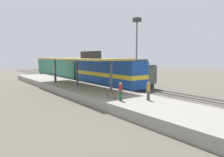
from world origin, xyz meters
TOP-DOWN VIEW (x-y plane):
  - ground_plane at (2.00, 0.00)m, footprint 120.00×120.00m
  - track_near at (0.00, 0.00)m, footprint 3.20×110.00m
  - track_far at (4.60, 0.00)m, footprint 3.20×110.00m
  - platform at (-4.60, 0.00)m, footprint 6.00×44.00m
  - station_canopy at (-4.60, -0.09)m, footprint 5.20×18.00m
  - platform_bench at (-6.00, -9.97)m, footprint 0.44×1.70m
  - locomotive at (0.00, -0.65)m, footprint 2.93×14.43m
  - passenger_carriage_single at (0.00, 17.35)m, footprint 2.90×20.00m
  - freight_car at (4.60, 0.73)m, footprint 2.80×12.00m
  - light_mast at (7.80, 1.08)m, footprint 1.10×1.10m
  - person_waiting at (-5.64, 5.45)m, footprint 0.34×0.34m
  - person_walking at (-3.85, -12.79)m, footprint 0.34×0.34m
  - person_boarding at (-6.04, -11.35)m, footprint 0.34×0.34m

SIDE VIEW (x-z plane):
  - ground_plane at x=2.00m, z-range 0.00..0.00m
  - track_near at x=0.00m, z-range -0.05..0.11m
  - track_far at x=4.60m, z-range -0.05..0.11m
  - platform at x=-4.60m, z-range 0.00..0.90m
  - platform_bench at x=-6.00m, z-range 1.09..1.59m
  - person_waiting at x=-5.64m, z-range 1.00..2.71m
  - person_walking at x=-3.85m, z-range 1.00..2.71m
  - person_boarding at x=-6.04m, z-range 1.00..2.71m
  - freight_car at x=4.60m, z-range 0.20..3.74m
  - passenger_carriage_single at x=0.00m, z-range 0.19..4.43m
  - locomotive at x=0.00m, z-range 0.19..4.63m
  - station_canopy at x=-4.60m, z-range 2.18..6.88m
  - light_mast at x=7.80m, z-range 2.55..14.25m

